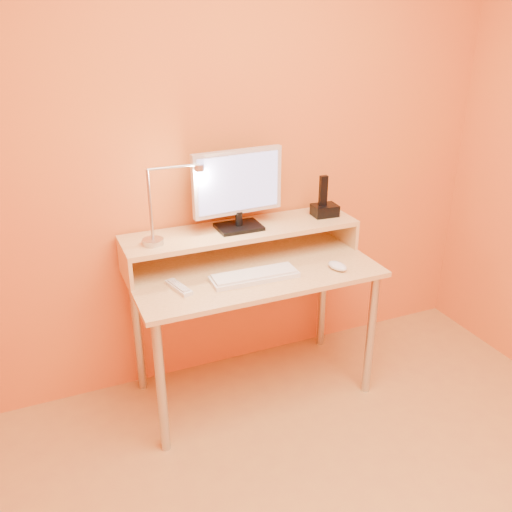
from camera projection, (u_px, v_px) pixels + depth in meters
name	position (u px, v px, depth m)	size (l,w,h in m)	color
wall_back	(228.00, 148.00, 2.72)	(3.00, 0.04, 2.50)	#DB602A
desk_leg_fl	(161.00, 388.00, 2.41)	(0.04, 0.04, 0.69)	#B3B3B5
desk_leg_fr	(371.00, 335.00, 2.80)	(0.04, 0.04, 0.69)	#B3B3B5
desk_leg_bl	(138.00, 332.00, 2.83)	(0.04, 0.04, 0.69)	#B3B3B5
desk_leg_br	(323.00, 293.00, 3.22)	(0.04, 0.04, 0.69)	#B3B3B5
desk_lower	(253.00, 271.00, 2.67)	(1.20, 0.60, 0.03)	#EEBE80
shelf_riser_left	(125.00, 264.00, 2.55)	(0.02, 0.30, 0.14)	#EEBE80
shelf_riser_right	(342.00, 229.00, 2.97)	(0.02, 0.30, 0.14)	#EEBE80
desk_shelf	(242.00, 230.00, 2.73)	(1.20, 0.30, 0.03)	#EEBE80
monitor_foot	(239.00, 227.00, 2.72)	(0.22, 0.16, 0.02)	black
monitor_neck	(239.00, 219.00, 2.70)	(0.04, 0.04, 0.07)	black
monitor_panel	(238.00, 182.00, 2.63)	(0.46, 0.04, 0.32)	silver
monitor_back	(236.00, 181.00, 2.65)	(0.42, 0.01, 0.27)	black
monitor_screen	(239.00, 183.00, 2.61)	(0.42, 0.00, 0.27)	#8B92D3
lamp_base	(153.00, 242.00, 2.53)	(0.10, 0.10, 0.03)	#B3B3B5
lamp_post	(150.00, 205.00, 2.46)	(0.01, 0.01, 0.33)	#B3B3B5
lamp_arm	(174.00, 167.00, 2.43)	(0.01, 0.01, 0.24)	#B3B3B5
lamp_head	(199.00, 168.00, 2.48)	(0.04, 0.04, 0.03)	#B3B3B5
lamp_bulb	(200.00, 171.00, 2.49)	(0.03, 0.03, 0.00)	#FFEAC6
phone_dock	(325.00, 210.00, 2.88)	(0.13, 0.10, 0.06)	black
phone_handset	(323.00, 191.00, 2.83)	(0.04, 0.03, 0.16)	black
phone_led	(337.00, 212.00, 2.86)	(0.01, 0.00, 0.04)	#2F43FF
keyboard	(254.00, 277.00, 2.56)	(0.42, 0.13, 0.02)	silver
mouse	(338.00, 266.00, 2.65)	(0.06, 0.11, 0.04)	silver
remote_control	(179.00, 288.00, 2.46)	(0.05, 0.17, 0.02)	silver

